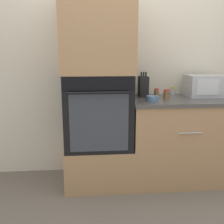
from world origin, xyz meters
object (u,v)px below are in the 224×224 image
at_px(bowl, 152,98).
at_px(microwave, 204,86).
at_px(wall_oven, 98,110).
at_px(condiment_jar_far, 156,93).
at_px(condiment_jar_mid, 166,94).
at_px(condiment_jar_near, 173,91).
at_px(knife_block, 143,86).

bearing_deg(bowl, microwave, 20.43).
bearing_deg(wall_oven, condiment_jar_far, 5.06).
bearing_deg(condiment_jar_far, condiment_jar_mid, -27.87).
bearing_deg(condiment_jar_mid, condiment_jar_near, 59.52).
bearing_deg(condiment_jar_mid, microwave, 13.30).
xyz_separation_m(wall_oven, knife_block, (0.48, 0.14, 0.21)).
xyz_separation_m(microwave, bowl, (-0.60, -0.22, -0.09)).
bearing_deg(knife_block, condiment_jar_mid, -32.14).
bearing_deg(wall_oven, bowl, -12.64).
relative_size(condiment_jar_mid, condiment_jar_far, 0.94).
distance_m(knife_block, condiment_jar_mid, 0.25).
height_order(bowl, condiment_jar_far, condiment_jar_far).
relative_size(bowl, condiment_jar_near, 1.43).
height_order(microwave, condiment_jar_near, microwave).
xyz_separation_m(bowl, condiment_jar_near, (0.31, 0.37, 0.02)).
bearing_deg(bowl, knife_block, 98.68).
relative_size(wall_oven, bowl, 6.03).
distance_m(microwave, condiment_jar_mid, 0.45).
xyz_separation_m(wall_oven, condiment_jar_far, (0.60, 0.05, 0.15)).
bearing_deg(knife_block, condiment_jar_far, -35.10).
height_order(bowl, condiment_jar_mid, condiment_jar_mid).
bearing_deg(microwave, bowl, -159.57).
height_order(wall_oven, bowl, wall_oven).
distance_m(condiment_jar_near, condiment_jar_mid, 0.28).
relative_size(knife_block, condiment_jar_far, 2.59).
distance_m(bowl, condiment_jar_near, 0.48).
distance_m(bowl, condiment_jar_far, 0.19).
xyz_separation_m(wall_oven, condiment_jar_near, (0.83, 0.25, 0.14)).
bearing_deg(bowl, wall_oven, 167.36).
bearing_deg(wall_oven, condiment_jar_near, 16.72).
height_order(wall_oven, condiment_jar_mid, wall_oven).
bearing_deg(microwave, knife_block, 177.41).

